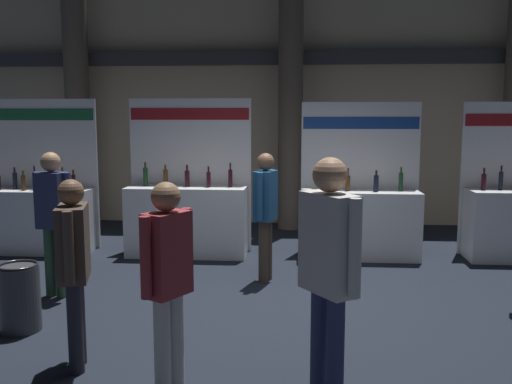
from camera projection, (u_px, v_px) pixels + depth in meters
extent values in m
plane|color=black|center=(283.00, 304.00, 6.28)|extent=(24.79, 24.79, 0.00)
cube|color=tan|center=(291.00, 75.00, 10.79)|extent=(12.40, 0.25, 5.75)
cube|color=#2D2D33|center=(291.00, 58.00, 10.45)|extent=(12.40, 0.20, 0.24)
cylinder|color=#51473D|center=(77.00, 93.00, 10.52)|extent=(0.45, 0.45, 5.04)
cylinder|color=#51473D|center=(291.00, 92.00, 10.22)|extent=(0.45, 0.45, 5.04)
cube|color=white|center=(34.00, 221.00, 8.64)|extent=(1.73, 0.60, 0.97)
cube|color=white|center=(42.00, 174.00, 8.88)|extent=(1.82, 0.04, 2.35)
cube|color=#1E6638|center=(38.00, 114.00, 8.73)|extent=(1.76, 0.01, 0.18)
cylinder|color=black|center=(15.00, 181.00, 8.64)|extent=(0.07, 0.07, 0.25)
cylinder|color=black|center=(14.00, 170.00, 8.62)|extent=(0.03, 0.03, 0.07)
cylinder|color=red|center=(14.00, 167.00, 8.62)|extent=(0.03, 0.03, 0.02)
cylinder|color=#472D14|center=(23.00, 183.00, 8.47)|extent=(0.06, 0.06, 0.23)
cylinder|color=#472D14|center=(23.00, 173.00, 8.45)|extent=(0.03, 0.03, 0.07)
cylinder|color=gold|center=(23.00, 170.00, 8.44)|extent=(0.03, 0.03, 0.02)
cylinder|color=black|center=(35.00, 181.00, 8.47)|extent=(0.06, 0.06, 0.28)
cylinder|color=black|center=(34.00, 169.00, 8.44)|extent=(0.03, 0.03, 0.08)
cylinder|color=red|center=(34.00, 166.00, 8.44)|extent=(0.03, 0.03, 0.02)
cylinder|color=black|center=(49.00, 182.00, 8.45)|extent=(0.07, 0.07, 0.26)
cylinder|color=black|center=(48.00, 171.00, 8.43)|extent=(0.03, 0.03, 0.08)
cylinder|color=gold|center=(48.00, 168.00, 8.42)|extent=(0.03, 0.03, 0.02)
cylinder|color=#472D14|center=(63.00, 181.00, 8.51)|extent=(0.06, 0.06, 0.27)
cylinder|color=#472D14|center=(62.00, 170.00, 8.49)|extent=(0.03, 0.03, 0.07)
cylinder|color=gold|center=(62.00, 167.00, 8.48)|extent=(0.03, 0.03, 0.02)
cylinder|color=black|center=(74.00, 183.00, 8.41)|extent=(0.06, 0.06, 0.24)
cylinder|color=black|center=(73.00, 172.00, 8.39)|extent=(0.03, 0.03, 0.08)
cylinder|color=gold|center=(73.00, 169.00, 8.39)|extent=(0.03, 0.03, 0.02)
cube|color=white|center=(187.00, 221.00, 8.43)|extent=(1.79, 0.60, 1.04)
cube|color=white|center=(191.00, 175.00, 8.68)|extent=(1.88, 0.04, 2.36)
cube|color=maroon|center=(189.00, 114.00, 8.53)|extent=(1.82, 0.01, 0.18)
cylinder|color=#19381E|center=(146.00, 177.00, 8.47)|extent=(0.07, 0.07, 0.28)
cylinder|color=#19381E|center=(145.00, 165.00, 8.44)|extent=(0.03, 0.03, 0.07)
cylinder|color=red|center=(145.00, 163.00, 8.44)|extent=(0.03, 0.03, 0.02)
cylinder|color=#472D14|center=(166.00, 178.00, 8.44)|extent=(0.07, 0.07, 0.25)
cylinder|color=#472D14|center=(165.00, 167.00, 8.42)|extent=(0.03, 0.03, 0.06)
cylinder|color=gold|center=(165.00, 165.00, 8.42)|extent=(0.03, 0.03, 0.02)
cylinder|color=black|center=(187.00, 179.00, 8.39)|extent=(0.07, 0.07, 0.24)
cylinder|color=black|center=(187.00, 168.00, 8.36)|extent=(0.03, 0.03, 0.08)
cylinder|color=gold|center=(187.00, 165.00, 8.36)|extent=(0.03, 0.03, 0.02)
cylinder|color=black|center=(209.00, 180.00, 8.32)|extent=(0.06, 0.06, 0.22)
cylinder|color=black|center=(208.00, 169.00, 8.30)|extent=(0.03, 0.03, 0.09)
cylinder|color=gold|center=(208.00, 166.00, 8.30)|extent=(0.03, 0.03, 0.02)
cylinder|color=black|center=(230.00, 178.00, 8.35)|extent=(0.06, 0.06, 0.26)
cylinder|color=black|center=(230.00, 167.00, 8.33)|extent=(0.03, 0.03, 0.09)
cylinder|color=black|center=(230.00, 163.00, 8.32)|extent=(0.03, 0.03, 0.02)
cube|color=white|center=(361.00, 224.00, 8.29)|extent=(1.69, 0.60, 1.00)
cube|color=white|center=(359.00, 178.00, 8.54)|extent=(1.77, 0.04, 2.30)
cube|color=navy|center=(361.00, 123.00, 8.40)|extent=(1.72, 0.01, 0.18)
cylinder|color=black|center=(323.00, 182.00, 8.32)|extent=(0.06, 0.06, 0.24)
cylinder|color=black|center=(323.00, 172.00, 8.30)|extent=(0.03, 0.03, 0.08)
cylinder|color=black|center=(323.00, 169.00, 8.29)|extent=(0.03, 0.03, 0.02)
cylinder|color=#472D14|center=(348.00, 183.00, 8.24)|extent=(0.07, 0.07, 0.22)
cylinder|color=#472D14|center=(348.00, 173.00, 8.22)|extent=(0.03, 0.03, 0.09)
cylinder|color=black|center=(348.00, 169.00, 8.22)|extent=(0.03, 0.03, 0.02)
cylinder|color=black|center=(376.00, 183.00, 8.16)|extent=(0.07, 0.07, 0.24)
cylinder|color=black|center=(376.00, 173.00, 8.14)|extent=(0.03, 0.03, 0.07)
cylinder|color=gold|center=(376.00, 170.00, 8.13)|extent=(0.03, 0.03, 0.02)
cylinder|color=#19381E|center=(401.00, 182.00, 8.23)|extent=(0.06, 0.06, 0.27)
cylinder|color=#19381E|center=(401.00, 170.00, 8.21)|extent=(0.03, 0.03, 0.08)
cylinder|color=gold|center=(401.00, 167.00, 8.20)|extent=(0.03, 0.03, 0.02)
cylinder|color=black|center=(484.00, 182.00, 8.11)|extent=(0.07, 0.07, 0.24)
cylinder|color=black|center=(484.00, 171.00, 8.09)|extent=(0.03, 0.03, 0.08)
cylinder|color=gold|center=(484.00, 167.00, 8.09)|extent=(0.03, 0.03, 0.02)
cylinder|color=black|center=(501.00, 181.00, 8.13)|extent=(0.06, 0.06, 0.26)
cylinder|color=black|center=(501.00, 169.00, 8.11)|extent=(0.03, 0.03, 0.07)
cylinder|color=black|center=(502.00, 166.00, 8.10)|extent=(0.03, 0.03, 0.02)
cylinder|color=#38383D|center=(20.00, 299.00, 5.47)|extent=(0.39, 0.39, 0.65)
torus|color=black|center=(18.00, 265.00, 5.42)|extent=(0.38, 0.38, 0.02)
cylinder|color=#23232D|center=(75.00, 328.00, 4.55)|extent=(0.12, 0.12, 0.77)
cylinder|color=#23232D|center=(78.00, 320.00, 4.73)|extent=(0.12, 0.12, 0.77)
cube|color=#47382D|center=(73.00, 243.00, 4.55)|extent=(0.34, 0.49, 0.61)
sphere|color=brown|center=(71.00, 192.00, 4.49)|extent=(0.21, 0.21, 0.21)
cylinder|color=#47382D|center=(69.00, 248.00, 4.29)|extent=(0.08, 0.08, 0.58)
cylinder|color=#47382D|center=(77.00, 234.00, 4.81)|extent=(0.08, 0.08, 0.58)
cylinder|color=silver|center=(162.00, 349.00, 4.13)|extent=(0.12, 0.12, 0.78)
cylinder|color=silver|center=(176.00, 342.00, 4.24)|extent=(0.12, 0.12, 0.78)
cube|color=maroon|center=(167.00, 254.00, 4.09)|extent=(0.35, 0.40, 0.62)
sphere|color=#8C6647|center=(166.00, 197.00, 4.03)|extent=(0.22, 0.22, 0.22)
cylinder|color=maroon|center=(146.00, 258.00, 3.91)|extent=(0.08, 0.08, 0.59)
cylinder|color=maroon|center=(187.00, 246.00, 4.26)|extent=(0.08, 0.08, 0.59)
cylinder|color=navy|center=(335.00, 357.00, 3.88)|extent=(0.12, 0.12, 0.88)
cylinder|color=navy|center=(319.00, 347.00, 4.03)|extent=(0.12, 0.12, 0.88)
cube|color=silver|center=(329.00, 243.00, 3.85)|extent=(0.42, 0.48, 0.69)
sphere|color=tan|center=(330.00, 175.00, 3.79)|extent=(0.24, 0.24, 0.24)
cylinder|color=silver|center=(355.00, 249.00, 3.62)|extent=(0.08, 0.08, 0.66)
cylinder|color=silver|center=(306.00, 234.00, 4.07)|extent=(0.08, 0.08, 0.66)
cylinder|color=#33563D|center=(61.00, 263.00, 6.48)|extent=(0.12, 0.12, 0.81)
cylinder|color=#33563D|center=(50.00, 262.00, 6.52)|extent=(0.12, 0.12, 0.81)
cube|color=navy|center=(52.00, 200.00, 6.40)|extent=(0.37, 0.30, 0.64)
sphere|color=tan|center=(51.00, 162.00, 6.34)|extent=(0.22, 0.22, 0.22)
cylinder|color=navy|center=(68.00, 200.00, 6.34)|extent=(0.08, 0.08, 0.61)
cylinder|color=navy|center=(37.00, 198.00, 6.46)|extent=(0.08, 0.08, 0.61)
cylinder|color=#47382D|center=(263.00, 252.00, 7.06)|extent=(0.12, 0.12, 0.79)
cylinder|color=#47382D|center=(267.00, 249.00, 7.20)|extent=(0.12, 0.12, 0.79)
cube|color=navy|center=(265.00, 196.00, 7.03)|extent=(0.31, 0.38, 0.62)
sphere|color=brown|center=(266.00, 162.00, 6.97)|extent=(0.22, 0.22, 0.22)
cylinder|color=navy|center=(260.00, 197.00, 6.83)|extent=(0.08, 0.08, 0.59)
cylinder|color=navy|center=(271.00, 192.00, 7.23)|extent=(0.08, 0.08, 0.59)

